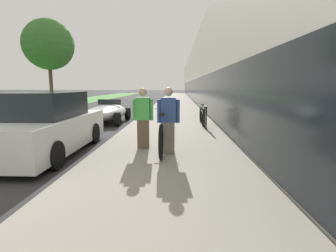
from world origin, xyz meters
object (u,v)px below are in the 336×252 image
Objects in this scene: bike_rack_hoop at (205,115)px; parked_sedan_curbside at (44,126)px; tandem_bicycle at (163,134)px; cruiser_bike_nearest at (202,115)px; vintage_roadster_curbside at (107,113)px; person_bystander at (143,118)px; street_tree_far at (49,45)px; person_rider at (168,121)px.

parked_sedan_curbside is at bearing -142.56° from bike_rack_hoop.
tandem_bicycle is at bearing -112.24° from bike_rack_hoop.
tandem_bicycle reaches higher than cruiser_bike_nearest.
vintage_roadster_curbside is at bearing 150.85° from bike_rack_hoop.
parked_sedan_curbside is 1.05× the size of vintage_roadster_curbside.
person_bystander is (-0.52, 0.20, 0.36)m from tandem_bicycle.
tandem_bicycle is 0.66m from person_bystander.
bike_rack_hoop is at bearing -88.47° from cruiser_bike_nearest.
tandem_bicycle is at bearing -106.69° from cruiser_bike_nearest.
bike_rack_hoop is 0.12× the size of street_tree_far.
person_bystander is at bearing 158.67° from tandem_bicycle.
bike_rack_hoop is 0.49× the size of cruiser_bike_nearest.
vintage_roadster_curbside is (-3.11, 6.11, -0.44)m from person_rider.
person_bystander reaches higher than cruiser_bike_nearest.
vintage_roadster_curbside is at bearing 117.00° from person_rider.
cruiser_bike_nearest is (1.87, 4.30, -0.40)m from person_bystander.
person_bystander is at bearing 3.98° from parked_sedan_curbside.
person_rider is 1.83× the size of bike_rack_hoop.
tandem_bicycle is 1.61× the size of person_rider.
parked_sedan_curbside is 5.78m from vintage_roadster_curbside.
vintage_roadster_curbside is 11.77m from street_tree_far.
vintage_roadster_curbside is at bearing 163.25° from cruiser_bike_nearest.
cruiser_bike_nearest reaches higher than bike_rack_hoop.
tandem_bicycle is 1.46× the size of cruiser_bike_nearest.
person_rider is at bearing -56.05° from street_tree_far.
street_tree_far reaches higher than vintage_roadster_curbside.
vintage_roadster_curbside reaches higher than bike_rack_hoop.
street_tree_far is at bearing 115.19° from parked_sedan_curbside.
street_tree_far reaches higher than parked_sedan_curbside.
parked_sedan_curbside reaches higher than cruiser_bike_nearest.
tandem_bicycle is at bearing -21.33° from person_bystander.
vintage_roadster_curbside is at bearing 117.11° from tandem_bicycle.
person_rider is 0.23× the size of street_tree_far.
person_rider is 6.87m from vintage_roadster_curbside.
tandem_bicycle is at bearing -55.88° from street_tree_far.
parked_sedan_curbside reaches higher than vintage_roadster_curbside.
street_tree_far is at bearing 123.95° from person_rider.
tandem_bicycle reaches higher than bike_rack_hoop.
parked_sedan_curbside is at bearing 179.41° from tandem_bicycle.
cruiser_bike_nearest is at bearing -16.75° from vintage_roadster_curbside.
person_rider reaches higher than parked_sedan_curbside.
person_bystander is 17.36m from street_tree_far.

